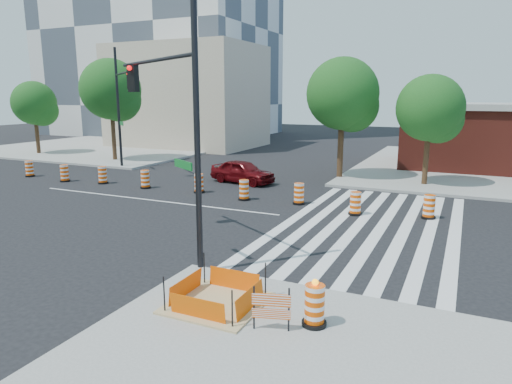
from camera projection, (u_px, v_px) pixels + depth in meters
ground at (150, 200)px, 22.91m from camera, size 120.00×120.00×0.00m
sidewalk_nw at (118, 146)px, 46.27m from camera, size 22.00×22.00×0.15m
crosswalk_east at (370, 226)px, 18.39m from camera, size 6.75×13.50×0.01m
lane_centerline at (150, 200)px, 22.90m from camera, size 14.00×0.12×0.01m
excavation_pit at (217, 301)px, 11.17m from camera, size 2.20×2.20×0.90m
beige_midrise at (188, 97)px, 46.32m from camera, size 14.00×10.00×10.00m
red_coupe at (242, 172)px, 27.23m from camera, size 4.28×2.35×1.38m
signal_pole_se at (172, 106)px, 13.98m from camera, size 5.18×3.21×7.89m
signal_pole_nw at (122, 97)px, 30.49m from camera, size 4.89×4.10×8.25m
pit_drum at (314, 306)px, 10.06m from camera, size 0.56×0.56×1.09m
barricade at (271, 307)px, 9.84m from camera, size 0.82×0.28×1.00m
tree_north_a at (35, 106)px, 39.47m from camera, size 3.76×3.74×6.35m
tree_north_b at (112, 93)px, 35.20m from camera, size 4.67×4.67×7.93m
tree_north_c at (343, 98)px, 27.64m from camera, size 4.37×4.37×7.43m
tree_north_d at (431, 112)px, 25.47m from camera, size 3.72×3.72×6.32m
median_drum_0 at (29, 169)px, 29.39m from camera, size 0.60×0.60×1.02m
median_drum_1 at (65, 174)px, 27.69m from camera, size 0.60×0.60×1.02m
median_drum_2 at (103, 176)px, 27.06m from camera, size 0.60×0.60×1.02m
median_drum_3 at (145, 180)px, 25.71m from camera, size 0.60×0.60×1.02m
median_drum_4 at (199, 184)px, 24.54m from camera, size 0.60×0.60×1.18m
median_drum_5 at (244, 191)px, 22.83m from camera, size 0.60×0.60×1.02m
median_drum_6 at (299, 194)px, 21.95m from camera, size 0.60×0.60×1.02m
median_drum_7 at (355, 204)px, 19.99m from camera, size 0.60×0.60×1.02m
median_drum_8 at (429, 208)px, 19.38m from camera, size 0.60×0.60×1.02m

